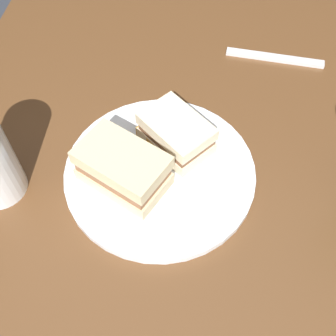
% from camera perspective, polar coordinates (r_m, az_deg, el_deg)
% --- Properties ---
extents(ground_plane, '(6.00, 6.00, 0.00)m').
position_cam_1_polar(ground_plane, '(1.30, 0.57, -19.27)').
color(ground_plane, '#333842').
extents(dining_table, '(1.00, 0.81, 0.72)m').
position_cam_1_polar(dining_table, '(0.96, 0.75, -13.69)').
color(dining_table, brown).
rests_on(dining_table, ground).
extents(plate, '(0.29, 0.29, 0.01)m').
position_cam_1_polar(plate, '(0.63, -1.10, -0.61)').
color(plate, white).
rests_on(plate, dining_table).
extents(sandwich_half_left, '(0.12, 0.13, 0.05)m').
position_cam_1_polar(sandwich_half_left, '(0.64, 1.15, 4.69)').
color(sandwich_half_left, beige).
rests_on(sandwich_half_left, plate).
extents(sandwich_half_right, '(0.12, 0.14, 0.06)m').
position_cam_1_polar(sandwich_half_right, '(0.59, -6.13, -0.03)').
color(sandwich_half_right, beige).
rests_on(sandwich_half_right, plate).
extents(potato_wedge_front, '(0.02, 0.04, 0.01)m').
position_cam_1_polar(potato_wedge_front, '(0.66, -7.10, 3.96)').
color(potato_wedge_front, '#AD702D').
rests_on(potato_wedge_front, plate).
extents(potato_wedge_middle, '(0.05, 0.05, 0.02)m').
position_cam_1_polar(potato_wedge_middle, '(0.65, -2.16, 4.06)').
color(potato_wedge_middle, gold).
rests_on(potato_wedge_middle, plate).
extents(potato_wedge_back, '(0.05, 0.03, 0.02)m').
position_cam_1_polar(potato_wedge_back, '(0.64, -7.23, 2.06)').
color(potato_wedge_back, gold).
rests_on(potato_wedge_back, plate).
extents(fork, '(0.03, 0.18, 0.01)m').
position_cam_1_polar(fork, '(0.83, 14.27, 14.29)').
color(fork, silver).
rests_on(fork, dining_table).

